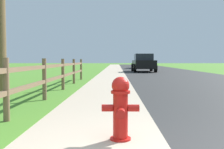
{
  "coord_description": "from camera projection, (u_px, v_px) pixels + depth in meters",
  "views": [
    {
      "loc": [
        -0.65,
        -2.37,
        1.06
      ],
      "look_at": [
        -0.8,
        6.91,
        0.56
      ],
      "focal_mm": 43.79,
      "sensor_mm": 36.0,
      "label": 1
    }
  ],
  "objects": [
    {
      "name": "rail_fence",
      "position": [
        55.0,
        74.0,
        8.39
      ],
      "size": [
        0.11,
        12.55,
        1.1
      ],
      "color": "brown",
      "rests_on": "ground"
    },
    {
      "name": "road_asphalt",
      "position": [
        155.0,
        70.0,
        29.32
      ],
      "size": [
        7.0,
        66.0,
        0.01
      ],
      "primitive_type": "cube",
      "color": "#2F2F2F",
      "rests_on": "ground"
    },
    {
      "name": "grass_verge",
      "position": [
        81.0,
        70.0,
        29.44
      ],
      "size": [
        5.0,
        66.0,
        0.0
      ],
      "primitive_type": "cube",
      "color": "#4C842A",
      "rests_on": "ground"
    },
    {
      "name": "parked_suv_black",
      "position": [
        143.0,
        63.0,
        24.41
      ],
      "size": [
        2.01,
        4.42,
        1.61
      ],
      "color": "black",
      "rests_on": "ground"
    },
    {
      "name": "parked_car_blue",
      "position": [
        142.0,
        62.0,
        34.61
      ],
      "size": [
        2.15,
        4.78,
        1.53
      ],
      "color": "navy",
      "rests_on": "ground"
    },
    {
      "name": "ground_plane",
      "position": [
        123.0,
        70.0,
        27.38
      ],
      "size": [
        120.0,
        120.0,
        0.0
      ],
      "primitive_type": "plane",
      "color": "#4C842A"
    },
    {
      "name": "curb_concrete",
      "position": [
        95.0,
        70.0,
        29.42
      ],
      "size": [
        6.0,
        66.0,
        0.01
      ],
      "primitive_type": "cube",
      "color": "#C1AD94",
      "rests_on": "ground"
    },
    {
      "name": "fire_hydrant",
      "position": [
        120.0,
        107.0,
        3.6
      ],
      "size": [
        0.5,
        0.42,
        0.84
      ],
      "color": "red",
      "rests_on": "ground"
    }
  ]
}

